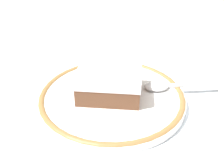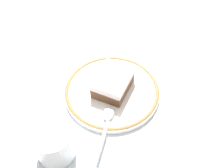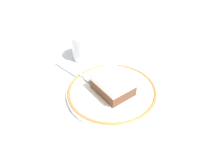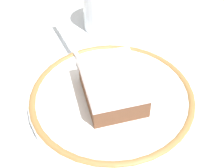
{
  "view_description": "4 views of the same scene",
  "coord_description": "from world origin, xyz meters",
  "px_view_note": "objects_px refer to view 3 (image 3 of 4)",
  "views": [
    {
      "loc": [
        -0.1,
        -0.33,
        0.26
      ],
      "look_at": [
        -0.01,
        0.01,
        0.03
      ],
      "focal_mm": 44.96,
      "sensor_mm": 36.0,
      "label": 1
    },
    {
      "loc": [
        0.36,
        0.04,
        0.47
      ],
      "look_at": [
        -0.01,
        0.01,
        0.03
      ],
      "focal_mm": 40.47,
      "sensor_mm": 36.0,
      "label": 2
    },
    {
      "loc": [
        -0.23,
        0.35,
        0.37
      ],
      "look_at": [
        -0.01,
        0.01,
        0.03
      ],
      "focal_mm": 34.71,
      "sensor_mm": 36.0,
      "label": 3
    },
    {
      "loc": [
        -0.24,
        0.17,
        0.3
      ],
      "look_at": [
        -0.01,
        0.01,
        0.03
      ],
      "focal_mm": 48.21,
      "sensor_mm": 36.0,
      "label": 4
    }
  ],
  "objects_px": {
    "plate": "(112,91)",
    "cup": "(85,48)",
    "cake_slice": "(113,84)",
    "spoon": "(82,74)"
  },
  "relations": [
    {
      "from": "cup",
      "to": "plate",
      "type": "bearing_deg",
      "value": 148.5
    },
    {
      "from": "cake_slice",
      "to": "cup",
      "type": "height_order",
      "value": "cup"
    },
    {
      "from": "cake_slice",
      "to": "spoon",
      "type": "distance_m",
      "value": 0.1
    },
    {
      "from": "plate",
      "to": "cup",
      "type": "bearing_deg",
      "value": -31.5
    },
    {
      "from": "spoon",
      "to": "cup",
      "type": "relative_size",
      "value": 2.0
    },
    {
      "from": "plate",
      "to": "cake_slice",
      "type": "relative_size",
      "value": 1.98
    },
    {
      "from": "plate",
      "to": "cake_slice",
      "type": "bearing_deg",
      "value": 153.04
    },
    {
      "from": "plate",
      "to": "cake_slice",
      "type": "xyz_separation_m",
      "value": [
        -0.0,
        0.0,
        0.03
      ]
    },
    {
      "from": "spoon",
      "to": "cake_slice",
      "type": "bearing_deg",
      "value": 175.27
    },
    {
      "from": "plate",
      "to": "cake_slice",
      "type": "distance_m",
      "value": 0.03
    }
  ]
}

